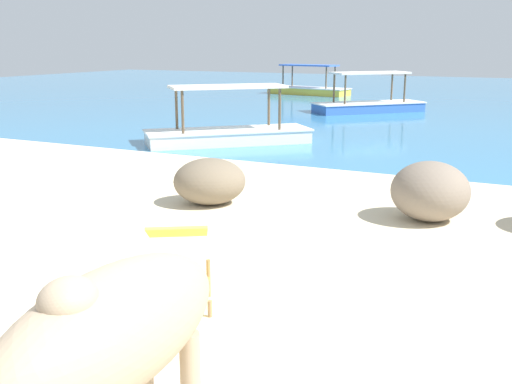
# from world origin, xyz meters

# --- Properties ---
(sand_beach) EXTENTS (18.00, 14.00, 0.04)m
(sand_beach) POSITION_xyz_m (0.00, 0.00, 0.02)
(sand_beach) COLOR beige
(sand_beach) RESTS_ON ground
(water_surface) EXTENTS (60.00, 36.00, 0.03)m
(water_surface) POSITION_xyz_m (0.00, 22.00, 0.00)
(water_surface) COLOR teal
(water_surface) RESTS_ON ground
(cow) EXTENTS (0.60, 2.01, 1.14)m
(cow) POSITION_xyz_m (1.58, -0.92, 0.80)
(cow) COLOR tan
(cow) RESTS_ON sand_beach
(deck_chair_far) EXTENTS (0.86, 0.93, 0.68)m
(deck_chair_far) POSITION_xyz_m (0.70, 1.05, 0.42)
(deck_chair_far) COLOR #A37A4C
(deck_chair_far) RESTS_ON sand_beach
(shore_rock_large) EXTENTS (1.20, 1.20, 0.74)m
(shore_rock_large) POSITION_xyz_m (2.15, 4.50, 0.41)
(shore_rock_large) COLOR gray
(shore_rock_large) RESTS_ON sand_beach
(shore_rock_medium) EXTENTS (1.30, 1.26, 0.64)m
(shore_rock_medium) POSITION_xyz_m (-0.71, 3.97, 0.36)
(shore_rock_medium) COLOR #756651
(shore_rock_medium) RESTS_ON sand_beach
(boat_white) EXTENTS (3.47, 3.35, 1.29)m
(boat_white) POSITION_xyz_m (-3.09, 8.82, 0.29)
(boat_white) COLOR white
(boat_white) RESTS_ON water_surface
(boat_blue) EXTENTS (3.38, 3.44, 1.29)m
(boat_blue) POSITION_xyz_m (-2.09, 16.51, 0.29)
(boat_blue) COLOR #3866B7
(boat_blue) RESTS_ON water_surface
(boat_yellow) EXTENTS (3.81, 1.71, 1.29)m
(boat_yellow) POSITION_xyz_m (-6.43, 22.19, 0.29)
(boat_yellow) COLOR gold
(boat_yellow) RESTS_ON water_surface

